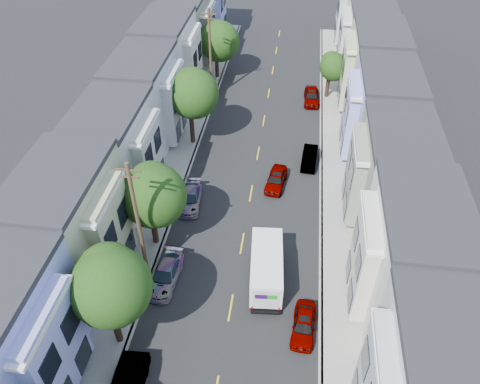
{
  "coord_description": "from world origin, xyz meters",
  "views": [
    {
      "loc": [
        3.13,
        -18.71,
        26.49
      ],
      "look_at": [
        -0.63,
        9.51,
        2.2
      ],
      "focal_mm": 35.0,
      "sensor_mm": 36.0,
      "label": 1
    }
  ],
  "objects_px": {
    "utility_pole_near": "(139,224)",
    "fedex_truck": "(266,268)",
    "parked_left_c": "(166,275)",
    "tree_e": "(219,42)",
    "parked_right_c": "(309,158)",
    "tree_d": "(193,94)",
    "lead_sedan": "(276,179)",
    "tree_c": "(153,196)",
    "utility_pole_far": "(210,56)",
    "tree_far_r": "(333,67)",
    "tree_b": "(109,287)",
    "parked_left_d": "(190,198)",
    "parked_right_b": "(304,325)",
    "parked_right_d": "(312,96)"
  },
  "relations": [
    {
      "from": "tree_e",
      "to": "utility_pole_near",
      "type": "distance_m",
      "value": 31.19
    },
    {
      "from": "parked_left_d",
      "to": "parked_left_c",
      "type": "bearing_deg",
      "value": -95.18
    },
    {
      "from": "tree_far_r",
      "to": "parked_left_c",
      "type": "distance_m",
      "value": 30.78
    },
    {
      "from": "tree_b",
      "to": "utility_pole_near",
      "type": "bearing_deg",
      "value": 89.98
    },
    {
      "from": "tree_d",
      "to": "parked_left_c",
      "type": "height_order",
      "value": "tree_d"
    },
    {
      "from": "utility_pole_near",
      "to": "fedex_truck",
      "type": "relative_size",
      "value": 1.77
    },
    {
      "from": "tree_d",
      "to": "tree_far_r",
      "type": "bearing_deg",
      "value": 39.85
    },
    {
      "from": "lead_sedan",
      "to": "tree_far_r",
      "type": "bearing_deg",
      "value": 81.25
    },
    {
      "from": "tree_b",
      "to": "parked_left_d",
      "type": "relative_size",
      "value": 1.91
    },
    {
      "from": "parked_left_c",
      "to": "tree_d",
      "type": "bearing_deg",
      "value": 97.79
    },
    {
      "from": "fedex_truck",
      "to": "parked_right_c",
      "type": "bearing_deg",
      "value": 74.86
    },
    {
      "from": "utility_pole_far",
      "to": "fedex_truck",
      "type": "relative_size",
      "value": 1.77
    },
    {
      "from": "parked_right_d",
      "to": "parked_right_c",
      "type": "bearing_deg",
      "value": -91.82
    },
    {
      "from": "tree_d",
      "to": "lead_sedan",
      "type": "height_order",
      "value": "tree_d"
    },
    {
      "from": "utility_pole_far",
      "to": "parked_right_b",
      "type": "relative_size",
      "value": 2.6
    },
    {
      "from": "tree_b",
      "to": "lead_sedan",
      "type": "distance_m",
      "value": 19.35
    },
    {
      "from": "tree_e",
      "to": "utility_pole_far",
      "type": "bearing_deg",
      "value": -89.98
    },
    {
      "from": "tree_far_r",
      "to": "fedex_truck",
      "type": "distance_m",
      "value": 27.92
    },
    {
      "from": "tree_e",
      "to": "lead_sedan",
      "type": "distance_m",
      "value": 21.83
    },
    {
      "from": "tree_e",
      "to": "lead_sedan",
      "type": "bearing_deg",
      "value": -67.09
    },
    {
      "from": "tree_b",
      "to": "tree_c",
      "type": "relative_size",
      "value": 1.09
    },
    {
      "from": "tree_c",
      "to": "tree_e",
      "type": "distance_m",
      "value": 27.94
    },
    {
      "from": "parked_right_d",
      "to": "tree_e",
      "type": "bearing_deg",
      "value": 156.22
    },
    {
      "from": "tree_d",
      "to": "lead_sedan",
      "type": "bearing_deg",
      "value": -33.62
    },
    {
      "from": "tree_b",
      "to": "utility_pole_far",
      "type": "distance_m",
      "value": 31.38
    },
    {
      "from": "fedex_truck",
      "to": "parked_left_c",
      "type": "xyz_separation_m",
      "value": [
        -7.05,
        -0.83,
        -0.87
      ]
    },
    {
      "from": "tree_d",
      "to": "tree_e",
      "type": "bearing_deg",
      "value": 90.0
    },
    {
      "from": "tree_b",
      "to": "tree_d",
      "type": "xyz_separation_m",
      "value": [
        0.0,
        22.34,
        -0.02
      ]
    },
    {
      "from": "tree_c",
      "to": "tree_b",
      "type": "bearing_deg",
      "value": -90.0
    },
    {
      "from": "tree_e",
      "to": "tree_far_r",
      "type": "distance_m",
      "value": 13.61
    },
    {
      "from": "tree_c",
      "to": "parked_right_b",
      "type": "relative_size",
      "value": 1.87
    },
    {
      "from": "utility_pole_far",
      "to": "parked_right_c",
      "type": "bearing_deg",
      "value": -44.31
    },
    {
      "from": "tree_b",
      "to": "parked_left_c",
      "type": "bearing_deg",
      "value": 74.6
    },
    {
      "from": "utility_pole_near",
      "to": "parked_right_d",
      "type": "height_order",
      "value": "utility_pole_near"
    },
    {
      "from": "tree_far_r",
      "to": "parked_left_d",
      "type": "xyz_separation_m",
      "value": [
        -11.79,
        -19.97,
        -3.1
      ]
    },
    {
      "from": "parked_right_d",
      "to": "tree_b",
      "type": "bearing_deg",
      "value": -111.09
    },
    {
      "from": "tree_c",
      "to": "utility_pole_far",
      "type": "relative_size",
      "value": 0.72
    },
    {
      "from": "tree_b",
      "to": "fedex_truck",
      "type": "height_order",
      "value": "tree_b"
    },
    {
      "from": "parked_left_d",
      "to": "parked_right_b",
      "type": "distance_m",
      "value": 14.81
    },
    {
      "from": "tree_d",
      "to": "lead_sedan",
      "type": "distance_m",
      "value": 11.12
    },
    {
      "from": "parked_left_c",
      "to": "parked_left_d",
      "type": "height_order",
      "value": "parked_left_c"
    },
    {
      "from": "tree_d",
      "to": "fedex_truck",
      "type": "xyz_separation_m",
      "value": [
        8.45,
        -16.42,
        -3.92
      ]
    },
    {
      "from": "tree_c",
      "to": "utility_pole_near",
      "type": "relative_size",
      "value": 0.72
    },
    {
      "from": "utility_pole_near",
      "to": "tree_e",
      "type": "bearing_deg",
      "value": 90.0
    },
    {
      "from": "tree_e",
      "to": "parked_right_c",
      "type": "relative_size",
      "value": 1.84
    },
    {
      "from": "parked_right_b",
      "to": "parked_right_d",
      "type": "height_order",
      "value": "parked_right_d"
    },
    {
      "from": "parked_left_d",
      "to": "parked_right_d",
      "type": "relative_size",
      "value": 0.95
    },
    {
      "from": "tree_e",
      "to": "lead_sedan",
      "type": "xyz_separation_m",
      "value": [
        8.36,
        -19.78,
        -3.9
      ]
    },
    {
      "from": "tree_e",
      "to": "parked_right_d",
      "type": "height_order",
      "value": "tree_e"
    },
    {
      "from": "tree_e",
      "to": "fedex_truck",
      "type": "bearing_deg",
      "value": -74.59
    }
  ]
}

